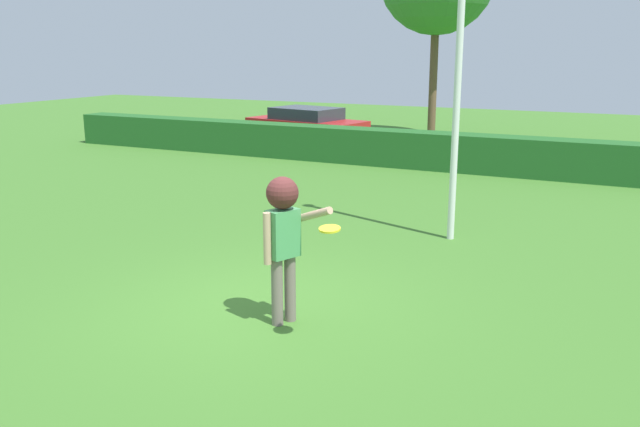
% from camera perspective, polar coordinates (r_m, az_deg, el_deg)
% --- Properties ---
extents(ground_plane, '(60.00, 60.00, 0.00)m').
position_cam_1_polar(ground_plane, '(8.80, -5.06, -8.00)').
color(ground_plane, '#3F7228').
extents(person, '(0.84, 0.53, 1.81)m').
position_cam_1_polar(person, '(7.97, -3.13, -1.24)').
color(person, slate).
rests_on(person, ground).
extents(frisbee, '(0.24, 0.24, 0.05)m').
position_cam_1_polar(frisbee, '(7.17, 0.82, -1.31)').
color(frisbee, yellow).
extents(lamppost, '(0.24, 0.24, 6.63)m').
position_cam_1_polar(lamppost, '(11.63, 11.80, 15.41)').
color(lamppost, silver).
rests_on(lamppost, ground).
extents(hedge_row, '(26.86, 0.90, 1.00)m').
position_cam_1_polar(hedge_row, '(18.61, 12.60, 5.00)').
color(hedge_row, '#215A22').
rests_on(hedge_row, ground).
extents(parked_car_red, '(4.45, 2.49, 1.25)m').
position_cam_1_polar(parked_car_red, '(23.50, -1.16, 7.59)').
color(parked_car_red, '#B21E1E').
rests_on(parked_car_red, ground).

